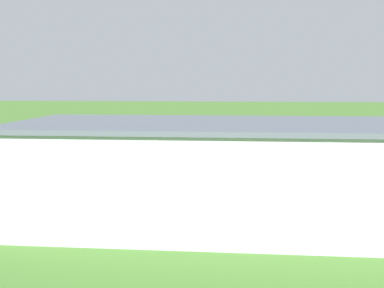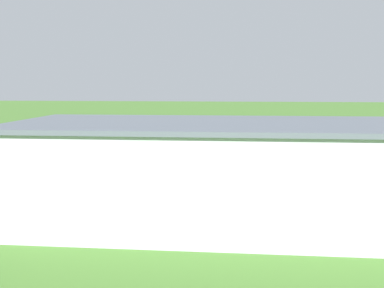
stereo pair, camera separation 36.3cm
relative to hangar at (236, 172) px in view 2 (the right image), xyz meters
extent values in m
plane|color=#47752D|center=(2.78, -36.76, -3.89)|extent=(400.00, 400.00, 0.00)
cube|color=silver|center=(0.00, 0.02, -0.18)|extent=(34.30, 13.83, 7.40)
cube|color=slate|center=(0.00, 0.02, 3.69)|extent=(34.90, 14.44, 0.35)
cube|color=#384251|center=(0.06, -6.79, -0.85)|extent=(10.00, 0.25, 6.07)
cylinder|color=silver|center=(10.05, -35.96, -0.83)|extent=(4.37, 6.98, 2.58)
cone|color=black|center=(8.28, -32.54, -1.62)|extent=(1.12, 1.13, 0.94)
cube|color=silver|center=(9.68, -35.24, -1.18)|extent=(7.29, 4.62, 0.38)
cube|color=silver|center=(9.37, -34.65, -0.06)|extent=(7.29, 4.62, 0.38)
cube|color=silver|center=(11.42, -38.62, 0.89)|extent=(0.70, 1.23, 1.49)
cube|color=silver|center=(11.52, -38.81, -0.18)|extent=(2.72, 1.99, 0.26)
cylinder|color=black|center=(10.69, -35.13, -2.29)|extent=(0.42, 0.63, 0.64)
cylinder|color=black|center=(9.00, -36.01, -2.29)|extent=(0.42, 0.63, 0.64)
cylinder|color=#332D28|center=(11.66, -33.84, -0.62)|extent=(0.22, 0.33, 1.22)
cylinder|color=#332D28|center=(7.38, -36.05, -0.62)|extent=(0.22, 0.33, 1.22)
cube|color=slate|center=(-15.50, -14.37, -3.18)|extent=(1.76, 4.23, 0.76)
cube|color=#2D3842|center=(-15.50, -14.37, -2.50)|extent=(1.54, 2.38, 0.60)
cylinder|color=black|center=(-14.65, -12.93, -3.57)|extent=(0.23, 0.64, 0.64)
cylinder|color=black|center=(-16.34, -15.81, -3.57)|extent=(0.23, 0.64, 0.64)
cylinder|color=black|center=(-14.62, -15.80, -3.57)|extent=(0.23, 0.64, 0.64)
cube|color=white|center=(16.98, -13.11, -3.17)|extent=(2.19, 4.73, 0.79)
cube|color=#2D3842|center=(16.98, -13.11, -2.45)|extent=(1.81, 2.70, 0.65)
cylinder|color=black|center=(16.18, -11.48, -3.57)|extent=(0.27, 0.66, 0.64)
cylinder|color=black|center=(18.02, -11.62, -3.57)|extent=(0.27, 0.66, 0.64)
cylinder|color=black|center=(15.94, -14.60, -3.57)|extent=(0.27, 0.66, 0.64)
cylinder|color=black|center=(17.78, -14.74, -3.57)|extent=(0.27, 0.66, 0.64)
cube|color=orange|center=(23.61, -15.38, -3.20)|extent=(2.05, 4.28, 0.72)
cube|color=#2D3842|center=(23.61, -15.38, -2.57)|extent=(1.69, 2.45, 0.54)
cylinder|color=black|center=(22.90, -13.90, -3.57)|extent=(0.28, 0.66, 0.64)
cylinder|color=black|center=(24.57, -14.06, -3.57)|extent=(0.28, 0.66, 0.64)
cylinder|color=black|center=(22.64, -16.70, -3.57)|extent=(0.28, 0.66, 0.64)
cylinder|color=black|center=(24.31, -16.86, -3.57)|extent=(0.28, 0.66, 0.64)
cylinder|color=black|center=(28.95, -16.27, -3.57)|extent=(0.23, 0.64, 0.64)
cylinder|color=orange|center=(-5.52, -19.66, -3.44)|extent=(0.45, 0.45, 0.90)
cylinder|color=#72338C|center=(-5.52, -19.66, -2.67)|extent=(0.53, 0.53, 0.64)
sphere|color=#9E704C|center=(-5.52, -19.66, -2.23)|extent=(0.24, 0.24, 0.24)
cylinder|color=#B23333|center=(-9.47, -17.61, -3.48)|extent=(0.45, 0.45, 0.80)
cylinder|color=beige|center=(-9.47, -17.61, -2.80)|extent=(0.54, 0.54, 0.57)
sphere|color=beige|center=(-9.47, -17.61, -2.41)|extent=(0.22, 0.22, 0.22)
cylinder|color=#72338C|center=(-12.66, -18.91, -3.44)|extent=(0.36, 0.36, 0.89)
cylinder|color=#3F3F47|center=(-12.66, -18.91, -2.68)|extent=(0.43, 0.43, 0.63)
sphere|color=#9E704C|center=(-12.66, -18.91, -2.25)|extent=(0.24, 0.24, 0.24)
cylinder|color=beige|center=(11.82, -17.79, -3.47)|extent=(0.36, 0.36, 0.82)
cylinder|color=navy|center=(11.82, -17.79, -2.77)|extent=(0.43, 0.43, 0.58)
sphere|color=brown|center=(11.82, -17.79, -2.36)|extent=(0.22, 0.22, 0.22)
cylinder|color=beige|center=(8.23, -18.23, -3.45)|extent=(0.35, 0.35, 0.88)
cylinder|color=#72338C|center=(8.23, -18.23, -2.70)|extent=(0.41, 0.41, 0.62)
sphere|color=beige|center=(8.23, -18.23, -2.27)|extent=(0.24, 0.24, 0.24)
cylinder|color=silver|center=(8.78, -36.35, -1.17)|extent=(0.12, 0.12, 5.43)
cone|color=orange|center=(9.48, -36.35, 1.39)|extent=(1.39, 0.84, 0.60)
camera|label=1|loc=(0.42, 32.97, 6.73)|focal=40.20mm
camera|label=2|loc=(0.05, 32.93, 6.73)|focal=40.20mm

